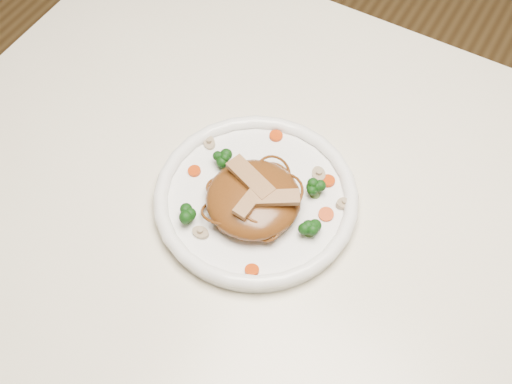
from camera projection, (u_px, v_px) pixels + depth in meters
The scene contains 19 objects.
table at pixel (322, 253), 1.00m from camera, with size 1.20×0.80×0.75m.
plate at pixel (256, 201), 0.92m from camera, with size 0.28×0.28×0.02m, color white.
noodle_mound at pixel (253, 199), 0.89m from camera, with size 0.13×0.13×0.04m, color brown.
chicken_a at pixel (275, 198), 0.86m from camera, with size 0.06×0.02×0.01m, color #AA8450.
chicken_b at pixel (251, 178), 0.88m from camera, with size 0.07×0.02×0.01m, color #AA8450.
chicken_c at pixel (251, 199), 0.86m from camera, with size 0.06×0.02×0.01m, color #AA8450.
broccoli_0 at pixel (316, 189), 0.91m from camera, with size 0.03×0.03×0.03m, color #103D0C, non-canonical shape.
broccoli_1 at pixel (222, 158), 0.93m from camera, with size 0.03×0.03×0.03m, color #103D0C, non-canonical shape.
broccoli_2 at pixel (184, 214), 0.88m from camera, with size 0.03×0.03×0.03m, color #103D0C, non-canonical shape.
broccoli_3 at pixel (310, 227), 0.87m from camera, with size 0.02×0.02×0.03m, color #103D0C, non-canonical shape.
carrot_0 at pixel (328, 181), 0.93m from camera, with size 0.02×0.02×0.01m, color red.
carrot_1 at pixel (194, 171), 0.94m from camera, with size 0.02×0.02×0.01m, color red.
carrot_2 at pixel (326, 214), 0.90m from camera, with size 0.02×0.02×0.01m, color red.
carrot_3 at pixel (276, 136), 0.97m from camera, with size 0.02×0.02×0.01m, color red.
carrot_4 at pixel (252, 270), 0.85m from camera, with size 0.02×0.02×0.01m, color red.
mushroom_0 at pixel (201, 233), 0.88m from camera, with size 0.02×0.02×0.01m, color #BFAF8F.
mushroom_1 at pixel (345, 203), 0.91m from camera, with size 0.02×0.02×0.01m, color #BFAF8F.
mushroom_2 at pixel (209, 143), 0.97m from camera, with size 0.02×0.02×0.01m, color #BFAF8F.
mushroom_3 at pixel (319, 174), 0.93m from camera, with size 0.03×0.03×0.01m, color #BFAF8F.
Camera 1 is at (0.15, -0.47, 1.53)m, focal length 47.16 mm.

